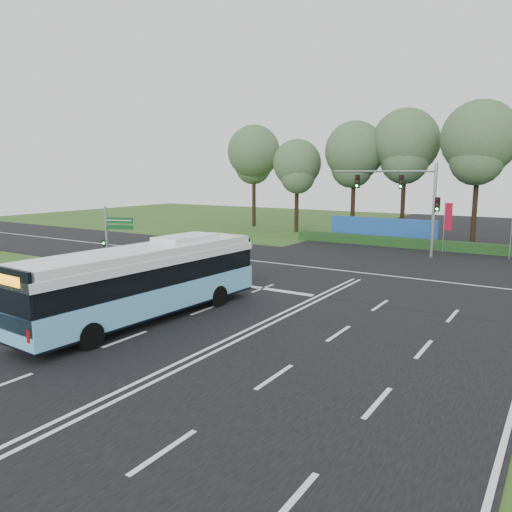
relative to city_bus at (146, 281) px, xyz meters
The scene contains 13 objects.
ground 5.47m from the city_bus, 29.64° to the left, with size 120.00×120.00×0.00m, color #2D521B.
road_main 5.46m from the city_bus, 29.64° to the left, with size 20.00×120.00×0.04m, color black.
road_cross 15.34m from the city_bus, 72.80° to the left, with size 120.00×14.00×0.05m, color black.
bike_path 8.18m from the city_bus, behind, with size 5.00×18.00×0.06m, color black.
kerb_strip 5.85m from the city_bus, behind, with size 0.25×18.00×0.12m, color gray.
city_bus is the anchor object (origin of this frame).
pedestrian_signal 8.84m from the city_bus, 149.41° to the left, with size 0.28×0.41×3.32m.
street_sign 8.07m from the city_bus, 148.20° to the left, with size 1.64×0.66×4.43m.
banner_flag_mid 27.04m from the city_bus, 75.23° to the left, with size 0.59×0.15×4.05m.
traffic_light_gantry 23.73m from the city_bus, 78.44° to the left, with size 8.41×0.28×7.00m.
hedge 27.47m from the city_bus, 80.54° to the left, with size 22.00×1.20×0.80m, color #143915.
blue_hoarding 29.58m from the city_bus, 89.01° to the left, with size 10.00×0.30×2.20m, color #1D50A0.
eucalyptus_row 34.96m from the city_bus, 76.31° to the left, with size 54.08×9.15×12.44m.
Camera 1 is at (10.68, -17.69, 6.33)m, focal length 35.00 mm.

